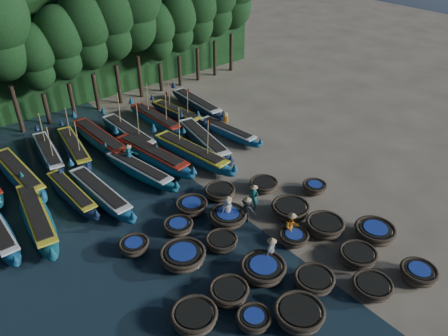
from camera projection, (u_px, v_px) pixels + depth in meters
ground at (240, 214)px, 27.50m from camera, size 120.00×120.00×0.00m
foliage_wall at (72, 47)px, 40.02m from camera, size 40.00×3.00×10.00m
coracle_3 at (372, 287)px, 22.02m from camera, size 2.16×2.16×0.67m
coracle_4 at (418, 273)px, 22.70m from camera, size 2.14×2.14×0.77m
coracle_5 at (254, 319)px, 20.37m from camera, size 1.89×1.89×0.66m
coracle_6 at (299, 314)px, 20.51m from camera, size 2.45×2.45×0.83m
coracle_7 at (314, 280)px, 22.32m from camera, size 2.32×2.32×0.74m
coracle_8 at (358, 256)px, 23.85m from camera, size 2.32×2.32×0.71m
coracle_9 at (375, 232)px, 25.36m from camera, size 2.39×2.39×0.84m
coracle_10 at (194, 317)px, 20.37m from camera, size 2.26×2.26×0.82m
coracle_11 at (229, 292)px, 21.66m from camera, size 2.41×2.41×0.76m
coracle_12 at (263, 269)px, 22.88m from camera, size 2.94×2.94×0.85m
coracle_13 at (294, 237)px, 25.15m from camera, size 1.89×1.89×0.65m
coracle_14 at (325, 226)px, 25.81m from camera, size 2.43×2.43×0.85m
coracle_15 at (183, 256)px, 23.72m from camera, size 2.73×2.73×0.83m
coracle_16 at (222, 242)px, 24.80m from camera, size 2.14×2.14×0.69m
coracle_17 at (228, 217)px, 26.58m from camera, size 2.75×2.75×0.79m
coracle_18 at (290, 209)px, 27.22m from camera, size 2.50×2.50×0.79m
coracle_19 at (314, 187)px, 29.34m from camera, size 1.95×1.95×0.65m
coracle_20 at (134, 246)px, 24.51m from camera, size 2.04×2.04×0.69m
coracle_21 at (178, 226)px, 25.93m from camera, size 1.84×1.84×0.67m
coracle_22 at (191, 206)px, 27.51m from camera, size 2.17×2.17×0.75m
coracle_23 at (220, 192)px, 28.83m from camera, size 2.31×2.31×0.69m
coracle_24 at (264, 185)px, 29.54m from camera, size 1.95×1.95×0.68m
long_boat_1 at (37, 217)px, 26.36m from camera, size 2.75×8.79×1.56m
long_boat_2 at (72, 193)px, 28.56m from camera, size 1.52×7.41×1.30m
long_boat_3 at (100, 193)px, 28.48m from camera, size 1.91×8.43×1.49m
long_boat_4 at (139, 170)px, 30.82m from camera, size 2.71×7.93×1.41m
long_boat_5 at (152, 155)px, 32.40m from camera, size 2.95×9.09×1.62m
long_boat_6 at (191, 153)px, 32.68m from camera, size 2.79×9.06×3.88m
long_boat_7 at (204, 140)px, 34.33m from camera, size 2.98×8.75×1.56m
long_boat_8 at (228, 132)px, 35.78m from camera, size 2.15×7.28×1.29m
long_boat_10 at (19, 174)px, 30.30m from camera, size 1.98×9.02×1.59m
long_boat_11 at (49, 153)px, 32.78m from camera, size 2.46×7.84×3.36m
long_boat_12 at (74, 148)px, 33.43m from camera, size 2.61×7.99×3.43m
long_boat_13 at (100, 139)px, 34.44m from camera, size 2.00×9.19×1.62m
long_boat_14 at (128, 133)px, 35.32m from camera, size 1.76×8.69×3.69m
long_boat_15 at (156, 119)px, 37.50m from camera, size 1.81×8.18×3.48m
long_boat_16 at (177, 113)px, 38.67m from camera, size 2.17×7.29×3.12m
long_boat_17 at (197, 104)px, 40.17m from camera, size 1.79×8.48×1.49m
fisherman_0 at (228, 209)px, 26.45m from camera, size 0.91×0.62×1.98m
fisherman_1 at (254, 196)px, 27.55m from camera, size 0.69×0.74×1.89m
fisherman_2 at (291, 226)px, 25.16m from camera, size 1.05×0.97×1.93m
fisherman_3 at (247, 210)px, 26.48m from camera, size 1.16×1.26×1.90m
fisherman_4 at (271, 250)px, 23.52m from camera, size 1.03×0.67×1.82m
fisherman_5 at (129, 155)px, 32.06m from camera, size 1.49×1.07×1.76m
fisherman_6 at (225, 121)px, 36.49m from camera, size 0.61×0.84×1.80m
tree_5 at (34, 57)px, 34.81m from camera, size 3.68×3.68×8.68m
tree_6 at (60, 43)px, 35.68m from camera, size 4.09×4.09×9.65m
tree_7 at (85, 30)px, 36.54m from camera, size 4.51×4.51×10.63m
tree_8 at (109, 17)px, 37.41m from camera, size 4.92×4.92×11.60m
tree_9 at (132, 5)px, 38.27m from camera, size 5.34×5.34×12.58m
tree_10 at (157, 31)px, 40.97m from camera, size 3.68×3.68×8.68m
tree_11 at (177, 20)px, 41.83m from camera, size 4.09×4.09×9.65m
tree_12 at (196, 9)px, 42.70m from camera, size 4.51×4.51×10.63m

